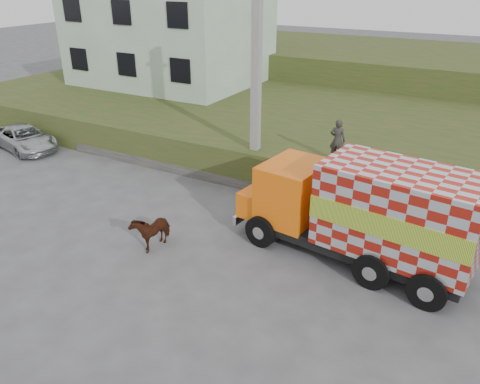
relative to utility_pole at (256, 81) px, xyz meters
The scene contains 10 objects.
ground 6.23m from the utility_pole, 77.74° to the right, with size 120.00×120.00×0.00m, color #474749.
embankment 6.42m from the utility_pole, 79.51° to the left, with size 40.00×12.00×1.50m, color #284617.
embankment_far 17.62m from the utility_pole, 86.71° to the left, with size 40.00×12.00×3.00m, color #284617.
retaining_strip 4.02m from the utility_pole, 158.20° to the right, with size 16.00×0.50×0.40m, color #595651.
building 13.07m from the utility_pole, 139.97° to the left, with size 10.00×8.00×6.00m, color #ACC4A8.
utility_pole is the anchor object (origin of this frame).
cargo_truck 6.50m from the utility_pole, 32.09° to the right, with size 7.04×3.12×3.04m.
cow 6.55m from the utility_pole, 96.99° to the right, with size 0.60×1.31×1.11m, color #32170C.
suv 11.94m from the utility_pole, behind, with size 1.82×3.95×1.10m, color #A4A8AD.
pedestrian 3.57m from the utility_pole, ahead, with size 0.55×0.36×1.51m, color #312F2C.
Camera 1 is at (6.61, -10.26, 7.59)m, focal length 35.00 mm.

